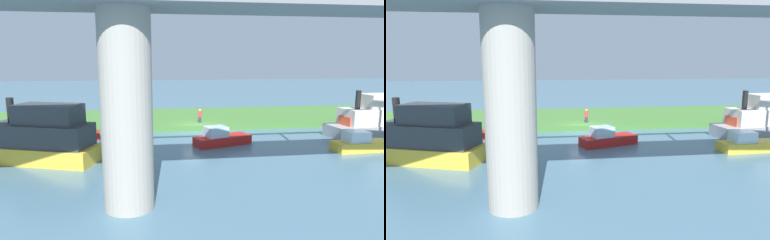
% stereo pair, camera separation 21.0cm
% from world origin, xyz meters
% --- Properties ---
extents(ground_plane, '(160.00, 160.00, 0.00)m').
position_xyz_m(ground_plane, '(0.00, 0.00, 0.00)').
color(ground_plane, '#476B7F').
extents(grassy_bank, '(80.00, 12.00, 0.50)m').
position_xyz_m(grassy_bank, '(0.00, -6.00, 0.25)').
color(grassy_bank, '#427533').
rests_on(grassy_bank, ground).
extents(bridge_pylon, '(2.34, 2.34, 9.08)m').
position_xyz_m(bridge_pylon, '(5.77, 16.61, 4.54)').
color(bridge_pylon, '#9E998E').
rests_on(bridge_pylon, ground).
extents(person_on_bank, '(0.41, 0.41, 1.39)m').
position_xyz_m(person_on_bank, '(-0.61, -1.73, 1.20)').
color(person_on_bank, '#2D334C').
rests_on(person_on_bank, grassy_bank).
extents(mooring_post, '(0.20, 0.20, 0.87)m').
position_xyz_m(mooring_post, '(7.70, -1.95, 0.93)').
color(mooring_post, brown).
rests_on(mooring_post, grassy_bank).
extents(motorboat_red, '(8.93, 5.45, 4.33)m').
position_xyz_m(motorboat_red, '(12.06, 8.35, 1.60)').
color(motorboat_red, gold).
rests_on(motorboat_red, ground).
extents(skiff_small, '(4.68, 1.87, 1.54)m').
position_xyz_m(skiff_small, '(-11.30, 8.83, 0.55)').
color(skiff_small, gold).
rests_on(skiff_small, ground).
extents(motorboat_white, '(4.93, 3.02, 1.55)m').
position_xyz_m(motorboat_white, '(-1.13, 5.60, 0.55)').
color(motorboat_white, red).
rests_on(motorboat_white, ground).
extents(pontoon_yellow, '(4.13, 1.84, 1.33)m').
position_xyz_m(pontoon_yellow, '(11.01, 2.09, 0.48)').
color(pontoon_yellow, red).
rests_on(pontoon_yellow, ground).
extents(riverboat_paddlewheel, '(8.35, 3.44, 4.16)m').
position_xyz_m(riverboat_paddlewheel, '(-15.65, 4.25, 1.54)').
color(riverboat_paddlewheel, '#99999E').
rests_on(riverboat_paddlewheel, ground).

